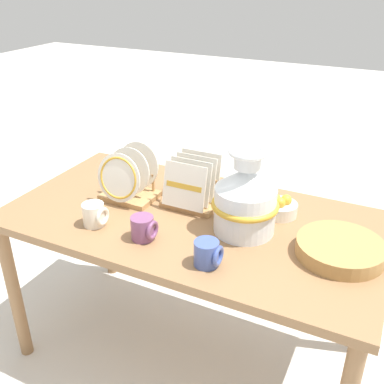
# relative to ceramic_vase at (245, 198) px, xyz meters

# --- Properties ---
(ground_plane) EXTENTS (14.00, 14.00, 0.00)m
(ground_plane) POSITION_rel_ceramic_vase_xyz_m (-0.22, 0.01, -0.87)
(ground_plane) COLOR beige
(display_table) EXTENTS (1.50, 0.79, 0.73)m
(display_table) POSITION_rel_ceramic_vase_xyz_m (-0.22, 0.01, -0.22)
(display_table) COLOR olive
(display_table) RESTS_ON ground_plane
(ceramic_vase) EXTENTS (0.25, 0.25, 0.33)m
(ceramic_vase) POSITION_rel_ceramic_vase_xyz_m (0.00, 0.00, 0.00)
(ceramic_vase) COLOR silver
(ceramic_vase) RESTS_ON display_table
(dish_rack_round_plates) EXTENTS (0.23, 0.20, 0.23)m
(dish_rack_round_plates) POSITION_rel_ceramic_vase_xyz_m (-0.53, 0.02, -0.06)
(dish_rack_round_plates) COLOR tan
(dish_rack_round_plates) RESTS_ON display_table
(dish_rack_square_plates) EXTENTS (0.23, 0.19, 0.21)m
(dish_rack_square_plates) POSITION_rel_ceramic_vase_xyz_m (-0.27, 0.10, -0.07)
(dish_rack_square_plates) COLOR tan
(dish_rack_square_plates) RESTS_ON display_table
(wicker_charger_stack) EXTENTS (0.30, 0.30, 0.05)m
(wicker_charger_stack) POSITION_rel_ceramic_vase_xyz_m (0.36, -0.01, -0.11)
(wicker_charger_stack) COLOR #AD7F47
(wicker_charger_stack) RESTS_ON display_table
(mug_cobalt_glaze) EXTENTS (0.09, 0.08, 0.09)m
(mug_cobalt_glaze) POSITION_rel_ceramic_vase_xyz_m (-0.03, -0.26, -0.09)
(mug_cobalt_glaze) COLOR #42569E
(mug_cobalt_glaze) RESTS_ON display_table
(mug_cream_glaze) EXTENTS (0.09, 0.08, 0.09)m
(mug_cream_glaze) POSITION_rel_ceramic_vase_xyz_m (-0.53, -0.21, -0.09)
(mug_cream_glaze) COLOR silver
(mug_cream_glaze) RESTS_ON display_table
(mug_plum_glaze) EXTENTS (0.09, 0.08, 0.09)m
(mug_plum_glaze) POSITION_rel_ceramic_vase_xyz_m (-0.31, -0.22, -0.09)
(mug_plum_glaze) COLOR #7A4770
(mug_plum_glaze) RESTS_ON display_table
(fruit_bowl) EXTENTS (0.14, 0.14, 0.09)m
(fruit_bowl) POSITION_rel_ceramic_vase_xyz_m (0.09, 0.18, -0.10)
(fruit_bowl) COLOR silver
(fruit_bowl) RESTS_ON display_table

